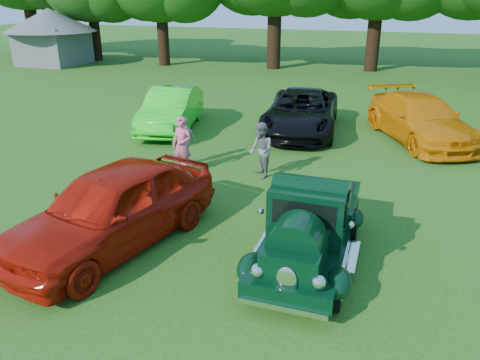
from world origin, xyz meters
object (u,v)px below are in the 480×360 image
(back_car_lime, at_px, (171,109))
(spectator_grey, at_px, (261,150))
(spectator_white, at_px, (184,141))
(gazebo, at_px, (51,30))
(red_convertible, at_px, (113,207))
(back_car_orange, at_px, (420,119))
(back_car_black, at_px, (301,112))
(spectator_pink, at_px, (182,145))
(hero_pickup, at_px, (309,227))

(back_car_lime, height_order, spectator_grey, spectator_grey)
(spectator_white, bearing_deg, gazebo, 70.45)
(red_convertible, xyz_separation_m, spectator_grey, (1.80, 4.70, -0.05))
(red_convertible, distance_m, spectator_grey, 5.03)
(back_car_lime, height_order, back_car_orange, back_car_orange)
(back_car_lime, height_order, spectator_white, back_car_lime)
(back_car_black, bearing_deg, spectator_white, -124.39)
(back_car_black, relative_size, spectator_pink, 3.33)
(back_car_lime, distance_m, spectator_grey, 6.00)
(back_car_lime, relative_size, spectator_grey, 2.95)
(back_car_orange, relative_size, spectator_grey, 3.42)
(back_car_orange, bearing_deg, back_car_lime, 163.21)
(red_convertible, xyz_separation_m, gazebo, (-18.82, 21.46, 1.55))
(spectator_grey, height_order, spectator_white, spectator_grey)
(back_car_lime, distance_m, spectator_white, 4.19)
(hero_pickup, height_order, back_car_black, hero_pickup)
(red_convertible, xyz_separation_m, back_car_orange, (6.14, 9.92, -0.06))
(back_car_orange, xyz_separation_m, spectator_grey, (-4.34, -5.22, 0.01))
(spectator_white, relative_size, gazebo, 0.24)
(red_convertible, relative_size, spectator_grey, 3.13)
(back_car_lime, relative_size, spectator_white, 3.09)
(hero_pickup, height_order, spectator_white, hero_pickup)
(hero_pickup, relative_size, spectator_white, 2.78)
(hero_pickup, relative_size, red_convertible, 0.85)
(back_car_lime, xyz_separation_m, back_car_orange, (9.02, 1.47, 0.02))
(gazebo, bearing_deg, back_car_black, -29.56)
(back_car_black, height_order, gazebo, gazebo)
(spectator_pink, bearing_deg, back_car_lime, 125.15)
(hero_pickup, relative_size, back_car_lime, 0.90)
(spectator_white, distance_m, gazebo, 24.63)
(spectator_pink, bearing_deg, gazebo, 141.85)
(back_car_orange, relative_size, gazebo, 0.85)
(back_car_black, xyz_separation_m, back_car_orange, (4.21, 0.22, 0.02))
(back_car_orange, bearing_deg, spectator_grey, -155.74)
(spectator_pink, bearing_deg, back_car_orange, 45.00)
(hero_pickup, distance_m, back_car_lime, 10.33)
(spectator_pink, distance_m, spectator_grey, 2.31)
(back_car_black, relative_size, spectator_white, 3.64)
(gazebo, bearing_deg, spectator_pink, -43.03)
(spectator_grey, bearing_deg, back_car_orange, 105.07)
(hero_pickup, height_order, red_convertible, red_convertible)
(red_convertible, height_order, spectator_pink, red_convertible)
(hero_pickup, relative_size, gazebo, 0.66)
(back_car_lime, bearing_deg, back_car_orange, -3.12)
(hero_pickup, relative_size, back_car_orange, 0.78)
(back_car_lime, bearing_deg, back_car_black, 2.16)
(red_convertible, bearing_deg, spectator_pink, 109.99)
(back_car_black, bearing_deg, back_car_lime, -171.50)
(back_car_lime, relative_size, spectator_pink, 2.83)
(red_convertible, xyz_separation_m, back_car_black, (1.92, 9.70, -0.08))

